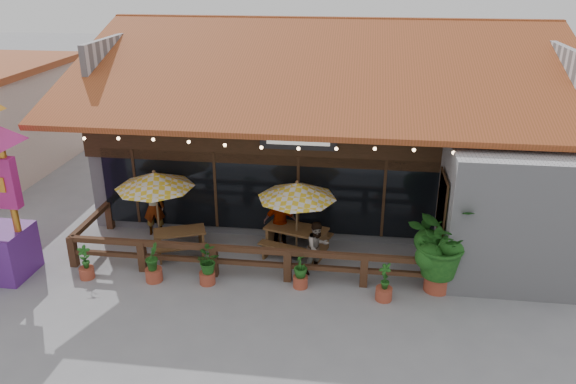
# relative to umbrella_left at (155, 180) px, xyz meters

# --- Properties ---
(ground) EXTENTS (100.00, 100.00, 0.00)m
(ground) POSITION_rel_umbrella_left_xyz_m (4.51, -0.92, -2.11)
(ground) COLOR gray
(ground) RESTS_ON ground
(restaurant_building) EXTENTS (15.50, 14.73, 6.09)m
(restaurant_building) POSITION_rel_umbrella_left_xyz_m (4.77, 5.69, 0.09)
(restaurant_building) COLOR #B1B0B6
(restaurant_building) RESTS_ON ground
(patio_railing) EXTENTS (10.00, 2.60, 0.92)m
(patio_railing) POSITION_rel_umbrella_left_xyz_m (2.26, -1.19, -1.50)
(patio_railing) COLOR #4E2A1B
(patio_railing) RESTS_ON ground
(umbrella_left) EXTENTS (2.80, 2.80, 2.42)m
(umbrella_left) POSITION_rel_umbrella_left_xyz_m (0.00, 0.00, 0.00)
(umbrella_left) COLOR brown
(umbrella_left) RESTS_ON ground
(umbrella_right) EXTENTS (2.33, 2.33, 2.36)m
(umbrella_right) POSITION_rel_umbrella_left_xyz_m (4.09, -0.10, -0.06)
(umbrella_right) COLOR brown
(umbrella_right) RESTS_ON ground
(picnic_table_left) EXTENTS (1.82, 1.70, 0.70)m
(picnic_table_left) POSITION_rel_umbrella_left_xyz_m (0.71, -0.28, -1.64)
(picnic_table_left) COLOR brown
(picnic_table_left) RESTS_ON ground
(picnic_table_right) EXTENTS (2.11, 1.95, 0.84)m
(picnic_table_right) POSITION_rel_umbrella_left_xyz_m (4.06, 0.08, -1.55)
(picnic_table_right) COLOR brown
(picnic_table_right) RESTS_ON ground
(tropical_plant) EXTENTS (2.34, 2.36, 2.46)m
(tropical_plant) POSITION_rel_umbrella_left_xyz_m (7.89, -1.38, -0.71)
(tropical_plant) COLOR #9A3F2A
(tropical_plant) RESTS_ON ground
(diner_a) EXTENTS (0.74, 0.59, 1.78)m
(diner_a) POSITION_rel_umbrella_left_xyz_m (-0.43, 0.78, -1.22)
(diner_a) COLOR #392012
(diner_a) RESTS_ON ground
(diner_b) EXTENTS (0.92, 0.90, 1.49)m
(diner_b) POSITION_rel_umbrella_left_xyz_m (4.74, -0.87, -1.37)
(diner_b) COLOR #392012
(diner_b) RESTS_ON ground
(diner_c) EXTENTS (1.01, 0.46, 1.69)m
(diner_c) POSITION_rel_umbrella_left_xyz_m (3.56, 0.36, -1.27)
(diner_c) COLOR #392012
(diner_c) RESTS_ON ground
(planter_a) EXTENTS (0.39, 0.39, 0.96)m
(planter_a) POSITION_rel_umbrella_left_xyz_m (-1.35, -1.99, -1.71)
(planter_a) COLOR #9A3F2A
(planter_a) RESTS_ON ground
(planter_b) EXTENTS (0.45, 0.45, 1.10)m
(planter_b) POSITION_rel_umbrella_left_xyz_m (0.49, -1.90, -1.62)
(planter_b) COLOR #9A3F2A
(planter_b) RESTS_ON ground
(planter_c) EXTENTS (0.81, 0.80, 1.02)m
(planter_c) POSITION_rel_umbrella_left_xyz_m (1.93, -1.84, -1.54)
(planter_c) COLOR #9A3F2A
(planter_c) RESTS_ON ground
(planter_d) EXTENTS (0.48, 0.48, 0.94)m
(planter_d) POSITION_rel_umbrella_left_xyz_m (4.38, -1.69, -1.66)
(planter_d) COLOR #9A3F2A
(planter_d) RESTS_ON ground
(planter_e) EXTENTS (0.42, 0.44, 1.03)m
(planter_e) POSITION_rel_umbrella_left_xyz_m (6.52, -2.01, -1.68)
(planter_e) COLOR #9A3F2A
(planter_e) RESTS_ON ground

